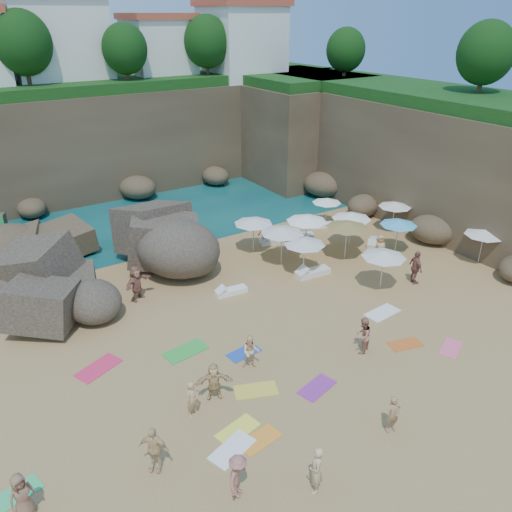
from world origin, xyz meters
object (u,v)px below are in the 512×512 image
parasol_2 (282,230)px  lounger_0 (274,241)px  person_stand_2 (265,233)px  person_stand_6 (316,470)px  person_stand_4 (380,248)px  parasol_0 (288,232)px  rock_outcrop (118,288)px  person_stand_1 (363,336)px  person_stand_5 (137,283)px  person_stand_3 (416,268)px  person_stand_0 (193,399)px  parasol_1 (307,218)px

parasol_2 → lounger_0: (1.32, 2.70, -2.03)m
person_stand_2 → person_stand_6: 18.54m
parasol_2 → person_stand_4: parasol_2 is taller
parasol_0 → lounger_0: (0.56, 2.26, -1.57)m
lounger_0 → person_stand_4: (3.97, -5.46, 0.66)m
person_stand_4 → lounger_0: bearing=148.3°
rock_outcrop → parasol_0: (9.96, -1.96, 1.72)m
person_stand_1 → person_stand_5: 11.71m
person_stand_2 → person_stand_5: 9.65m
person_stand_3 → person_stand_4: person_stand_3 is taller
person_stand_0 → person_stand_2: size_ratio=0.97×
person_stand_1 → lounger_0: bearing=-133.1°
parasol_2 → person_stand_3: 7.71m
person_stand_5 → parasol_0: bearing=-28.3°
lounger_0 → person_stand_2: 0.87m
person_stand_0 → person_stand_3: (14.75, 2.51, 0.21)m
parasol_2 → person_stand_1: size_ratio=1.46×
person_stand_0 → person_stand_6: person_stand_6 is taller
person_stand_2 → person_stand_5: person_stand_5 is taller
parasol_1 → person_stand_3: bearing=-69.3°
lounger_0 → person_stand_1: person_stand_1 is taller
parasol_0 → rock_outcrop: bearing=168.8°
person_stand_0 → person_stand_6: (1.76, -4.97, 0.10)m
rock_outcrop → person_stand_5: (0.53, -1.72, 0.95)m
person_stand_3 → parasol_2: bearing=57.0°
parasol_0 → person_stand_4: (4.53, -3.20, -0.92)m
parasol_1 → person_stand_1: size_ratio=1.47×
parasol_1 → person_stand_6: (-10.52, -14.05, -1.34)m
person_stand_1 → person_stand_4: (7.30, 6.19, -0.05)m
rock_outcrop → person_stand_2: size_ratio=5.70×
parasol_2 → parasol_0: bearing=29.9°
parasol_0 → person_stand_3: size_ratio=1.03×
person_stand_2 → person_stand_6: person_stand_6 is taller
rock_outcrop → person_stand_4: bearing=-19.6°
parasol_0 → person_stand_6: 16.51m
rock_outcrop → person_stand_1: size_ratio=5.17×
parasol_0 → lounger_0: bearing=76.0°
person_stand_3 → person_stand_5: 14.99m
person_stand_0 → rock_outcrop: bearing=77.5°
parasol_1 → parasol_2: (-2.31, -0.64, -0.02)m
lounger_0 → person_stand_2: size_ratio=1.21×
parasol_0 → person_stand_4: bearing=-35.2°
parasol_2 → rock_outcrop: bearing=165.4°
lounger_0 → person_stand_5: size_ratio=0.99×
parasol_2 → person_stand_1: (-2.02, -8.95, -1.32)m
rock_outcrop → parasol_1: size_ratio=3.51×
parasol_2 → person_stand_0: bearing=-139.8°
person_stand_3 → person_stand_6: 15.00m
parasol_1 → person_stand_5: (-10.99, 0.03, -1.24)m
rock_outcrop → parasol_1: parasol_1 is taller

